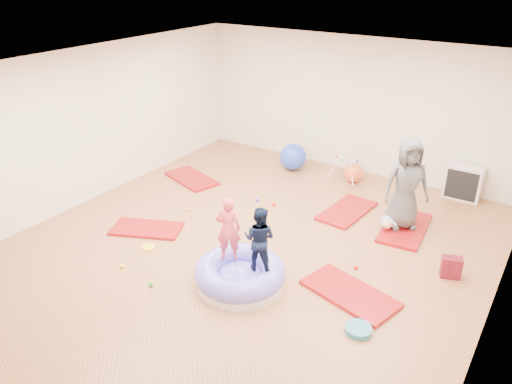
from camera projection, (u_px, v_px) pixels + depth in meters
The scene contains 19 objects.
room at pixel (245, 168), 7.25m from camera, with size 7.01×8.01×2.81m.
gym_mat_front_left at pixel (147, 229), 8.43m from camera, with size 1.16×0.58×0.05m, color #A40C24.
gym_mat_mid_left at pixel (192, 178), 10.32m from camera, with size 1.21×0.61×0.05m, color #A40C24.
gym_mat_center_back at pixel (347, 211), 9.00m from camera, with size 1.24×0.62×0.05m, color #A40C24.
gym_mat_right at pixel (350, 294), 6.81m from camera, with size 1.30×0.65×0.05m, color #A40C24.
gym_mat_rear_right at pixel (405, 228), 8.44m from camera, with size 1.34×0.67×0.06m, color #A40C24.
inflatable_cushion at pixel (240, 275), 6.98m from camera, with size 1.28×1.28×0.40m.
child_pink at pixel (228, 225), 6.85m from camera, with size 0.35×0.23×0.95m, color #E33F4B.
child_navy at pixel (259, 236), 6.62m from camera, with size 0.45×0.35×0.93m, color black.
adult_caregiver at pixel (407, 184), 8.13m from camera, with size 0.75×0.49×1.54m, color #49494B.
infant at pixel (389, 222), 8.35m from camera, with size 0.35×0.36×0.21m.
ball_pit_balls at pixel (234, 241), 8.05m from camera, with size 4.31×3.13×0.07m.
exercise_ball_blue at pixel (293, 157), 10.71m from camera, with size 0.58×0.58×0.58m, color blue.
exercise_ball_orange at pixel (354, 173), 10.14m from camera, with size 0.40×0.40×0.40m, color #EF6030.
infant_play_gym at pixel (346, 165), 10.21m from camera, with size 0.60×0.57×0.46m.
cube_shelf at pixel (463, 183), 9.39m from camera, with size 0.66×0.32×0.66m.
balance_disc at pixel (358, 330), 6.14m from camera, with size 0.34×0.34×0.07m, color teal.
backpack at pixel (451, 267), 7.14m from camera, with size 0.28×0.17×0.32m, color red.
yellow_toy at pixel (148, 248), 7.90m from camera, with size 0.21×0.21×0.03m, color yellow.
Camera 1 is at (3.81, -5.51, 4.21)m, focal length 35.00 mm.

